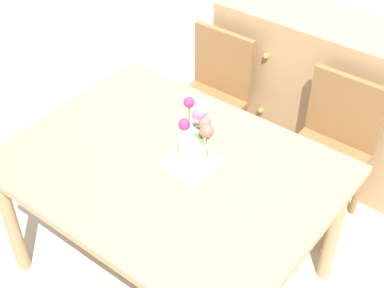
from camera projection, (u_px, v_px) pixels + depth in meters
The scene contains 7 objects.
ground_plane at pixel (173, 269), 2.99m from camera, with size 12.00×12.00×0.00m, color #B7AD99.
dining_table at pixel (169, 179), 2.55m from camera, with size 1.49×1.13×0.77m.
chair_left at pixel (212, 92), 3.40m from camera, with size 0.42×0.42×0.90m.
chair_right at pixel (331, 143), 3.01m from camera, with size 0.42×0.42×0.90m.
dresser at pixel (323, 95), 3.41m from camera, with size 1.40×0.47×1.00m.
placemat at pixel (192, 163), 2.49m from camera, with size 0.25×0.25×0.01m, color #CCB789.
flower_vase at pixel (195, 137), 2.40m from camera, with size 0.22×0.16×0.32m.
Camera 1 is at (1.22, -1.40, 2.44)m, focal length 50.81 mm.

